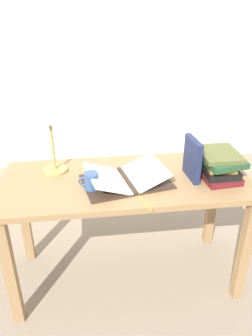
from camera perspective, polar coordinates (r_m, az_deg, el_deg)
name	(u,v)px	position (r m, az deg, el deg)	size (l,w,h in m)	color
ground_plane	(126,274)	(2.43, 0.01, -18.03)	(12.00, 12.00, 0.00)	gray
wall_back	(103,46)	(3.55, -4.08, 20.44)	(8.00, 0.06, 2.60)	silver
reading_desk	(126,195)	(2.01, 0.01, -4.65)	(1.47, 0.64, 0.78)	#937047
open_book	(126,178)	(1.90, 0.05, -1.76)	(0.55, 0.42, 0.09)	#38281E
book_stack_tall	(218,164)	(2.01, 15.70, 0.64)	(0.27, 0.33, 0.16)	maroon
book_standing_upright	(192,159)	(1.95, 11.47, 1.58)	(0.05, 0.20, 0.25)	#1E284C
reading_lamp	(50,124)	(1.96, -13.07, 7.44)	(0.15, 0.15, 0.42)	tan
coffee_mug	(91,181)	(1.83, -6.10, -2.34)	(0.11, 0.08, 0.10)	#335184
pencil	(145,203)	(1.73, 3.33, -6.09)	(0.05, 0.15, 0.01)	gold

